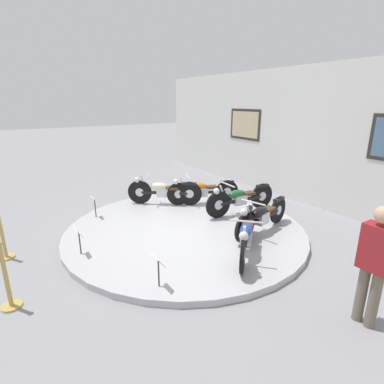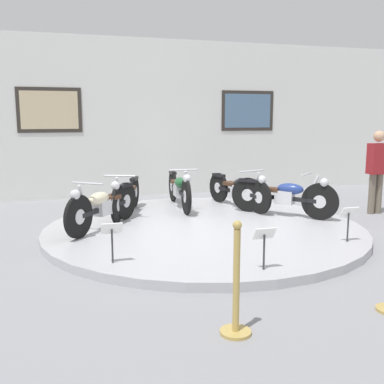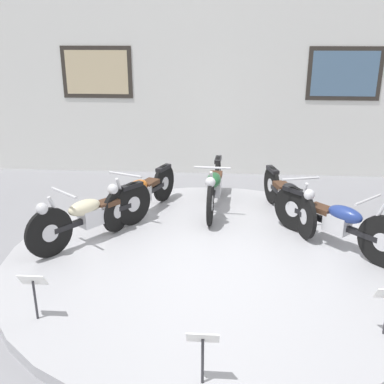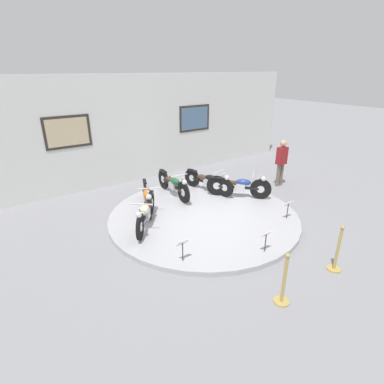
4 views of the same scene
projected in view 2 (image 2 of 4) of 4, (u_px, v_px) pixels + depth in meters
name	position (u px, v px, depth m)	size (l,w,h in m)	color
ground_plane	(204.00, 233.00, 7.41)	(60.00, 60.00, 0.00)	gray
display_platform	(204.00, 229.00, 7.40)	(5.19, 5.19, 0.12)	#ADADB2
back_wall	(154.00, 118.00, 10.83)	(14.00, 0.22, 3.71)	silver
motorcycle_cream	(102.00, 205.00, 7.15)	(1.28, 1.60, 0.80)	black
motorcycle_orange	(126.00, 195.00, 8.15)	(0.80, 1.84, 0.78)	black
motorcycle_green	(179.00, 188.00, 8.81)	(0.54, 2.01, 0.81)	black
motorcycle_black	(239.00, 189.00, 8.77)	(0.63, 1.92, 0.78)	black
motorcycle_blue	(285.00, 195.00, 8.06)	(1.39, 1.50, 0.80)	black
info_placard_front_left	(112.00, 234.00, 5.45)	(0.26, 0.11, 0.51)	#333338
info_placard_front_centre	(264.00, 239.00, 5.21)	(0.26, 0.11, 0.51)	#333338
info_placard_front_right	(349.00, 217.00, 6.38)	(0.26, 0.11, 0.51)	#333338
visitor_standing	(377.00, 167.00, 8.74)	(0.36, 0.22, 1.63)	#6B6051
stanchion_post_left_of_entry	(236.00, 297.00, 3.90)	(0.28, 0.28, 1.02)	tan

